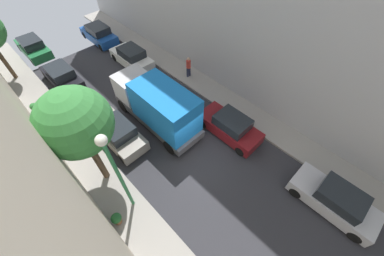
{
  "coord_description": "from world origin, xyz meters",
  "views": [
    {
      "loc": [
        -5.66,
        -5.11,
        11.98
      ],
      "look_at": [
        1.0,
        1.65,
        0.5
      ],
      "focal_mm": 21.53,
      "sensor_mm": 36.0,
      "label": 1
    }
  ],
  "objects_px": {
    "parked_car_right_3": "(132,57)",
    "potted_plant_5": "(62,142)",
    "street_tree_2": "(76,123)",
    "parked_car_left_3": "(33,47)",
    "potted_plant_3": "(117,219)",
    "parked_car_right_2": "(230,126)",
    "delivery_truck": "(157,105)",
    "lamp_post": "(115,167)",
    "parked_car_left_2": "(62,76)",
    "parked_car_right_4": "(99,34)",
    "parked_car_right_1": "(335,200)",
    "pedestrian": "(189,66)",
    "parked_car_left_1": "(118,133)",
    "potted_plant_4": "(34,107)"
  },
  "relations": [
    {
      "from": "parked_car_right_3",
      "to": "potted_plant_5",
      "type": "relative_size",
      "value": 5.44
    },
    {
      "from": "parked_car_right_3",
      "to": "street_tree_2",
      "type": "height_order",
      "value": "street_tree_2"
    },
    {
      "from": "parked_car_left_3",
      "to": "potted_plant_3",
      "type": "xyz_separation_m",
      "value": [
        -2.97,
        -18.08,
        -0.14
      ]
    },
    {
      "from": "parked_car_right_2",
      "to": "delivery_truck",
      "type": "distance_m",
      "value": 4.81
    },
    {
      "from": "delivery_truck",
      "to": "potted_plant_5",
      "type": "xyz_separation_m",
      "value": [
        -5.53,
        2.66,
        -1.23
      ]
    },
    {
      "from": "lamp_post",
      "to": "potted_plant_5",
      "type": "bearing_deg",
      "value": 98.73
    },
    {
      "from": "parked_car_left_2",
      "to": "parked_car_right_4",
      "type": "relative_size",
      "value": 1.0
    },
    {
      "from": "parked_car_right_4",
      "to": "potted_plant_3",
      "type": "bearing_deg",
      "value": -117.61
    },
    {
      "from": "parked_car_left_3",
      "to": "parked_car_right_1",
      "type": "height_order",
      "value": "same"
    },
    {
      "from": "street_tree_2",
      "to": "lamp_post",
      "type": "bearing_deg",
      "value": -86.92
    },
    {
      "from": "delivery_truck",
      "to": "potted_plant_3",
      "type": "height_order",
      "value": "delivery_truck"
    },
    {
      "from": "pedestrian",
      "to": "street_tree_2",
      "type": "bearing_deg",
      "value": -161.37
    },
    {
      "from": "parked_car_right_4",
      "to": "potted_plant_5",
      "type": "xyz_separation_m",
      "value": [
        -8.23,
        -9.7,
        -0.17
      ]
    },
    {
      "from": "parked_car_left_1",
      "to": "parked_car_right_4",
      "type": "xyz_separation_m",
      "value": [
        5.4,
        11.6,
        0.0
      ]
    },
    {
      "from": "delivery_truck",
      "to": "pedestrian",
      "type": "relative_size",
      "value": 3.84
    },
    {
      "from": "delivery_truck",
      "to": "potted_plant_3",
      "type": "distance_m",
      "value": 6.85
    },
    {
      "from": "parked_car_left_3",
      "to": "parked_car_right_2",
      "type": "relative_size",
      "value": 1.0
    },
    {
      "from": "parked_car_left_3",
      "to": "parked_car_left_1",
      "type": "bearing_deg",
      "value": -90.0
    },
    {
      "from": "potted_plant_4",
      "to": "parked_car_right_4",
      "type": "bearing_deg",
      "value": 33.96
    },
    {
      "from": "parked_car_right_1",
      "to": "parked_car_left_3",
      "type": "bearing_deg",
      "value": 102.15
    },
    {
      "from": "parked_car_right_2",
      "to": "potted_plant_4",
      "type": "xyz_separation_m",
      "value": [
        -8.26,
        10.64,
        -0.1
      ]
    },
    {
      "from": "parked_car_left_3",
      "to": "parked_car_right_4",
      "type": "height_order",
      "value": "same"
    },
    {
      "from": "parked_car_right_2",
      "to": "pedestrian",
      "type": "xyz_separation_m",
      "value": [
        2.21,
        6.1,
        0.35
      ]
    },
    {
      "from": "pedestrian",
      "to": "lamp_post",
      "type": "xyz_separation_m",
      "value": [
        -9.51,
        -5.64,
        2.85
      ]
    },
    {
      "from": "lamp_post",
      "to": "parked_car_right_2",
      "type": "bearing_deg",
      "value": -3.63
    },
    {
      "from": "parked_car_right_4",
      "to": "potted_plant_4",
      "type": "distance_m",
      "value": 9.96
    },
    {
      "from": "parked_car_left_2",
      "to": "lamp_post",
      "type": "xyz_separation_m",
      "value": [
        -1.9,
        -12.0,
        3.2
      ]
    },
    {
      "from": "parked_car_left_2",
      "to": "pedestrian",
      "type": "relative_size",
      "value": 2.44
    },
    {
      "from": "parked_car_right_1",
      "to": "lamp_post",
      "type": "xyz_separation_m",
      "value": [
        -7.3,
        7.27,
        3.2
      ]
    },
    {
      "from": "parked_car_right_1",
      "to": "delivery_truck",
      "type": "distance_m",
      "value": 11.03
    },
    {
      "from": "parked_car_left_1",
      "to": "lamp_post",
      "type": "distance_m",
      "value": 5.56
    },
    {
      "from": "potted_plant_5",
      "to": "lamp_post",
      "type": "bearing_deg",
      "value": -81.27
    },
    {
      "from": "parked_car_left_3",
      "to": "parked_car_right_3",
      "type": "distance_m",
      "value": 9.23
    },
    {
      "from": "parked_car_right_4",
      "to": "pedestrian",
      "type": "relative_size",
      "value": 2.44
    },
    {
      "from": "parked_car_right_1",
      "to": "parked_car_right_4",
      "type": "distance_m",
      "value": 23.0
    },
    {
      "from": "delivery_truck",
      "to": "parked_car_right_3",
      "type": "bearing_deg",
      "value": 68.77
    },
    {
      "from": "parked_car_right_3",
      "to": "parked_car_left_3",
      "type": "bearing_deg",
      "value": 125.78
    },
    {
      "from": "parked_car_left_1",
      "to": "potted_plant_4",
      "type": "distance_m",
      "value": 6.68
    },
    {
      "from": "parked_car_left_2",
      "to": "parked_car_left_1",
      "type": "bearing_deg",
      "value": -90.0
    },
    {
      "from": "pedestrian",
      "to": "parked_car_left_3",
      "type": "bearing_deg",
      "value": 121.99
    },
    {
      "from": "parked_car_right_3",
      "to": "potted_plant_5",
      "type": "distance_m",
      "value": 9.28
    },
    {
      "from": "parked_car_left_3",
      "to": "parked_car_right_3",
      "type": "xyz_separation_m",
      "value": [
        5.4,
        -7.49,
        0.0
      ]
    },
    {
      "from": "parked_car_left_3",
      "to": "potted_plant_5",
      "type": "relative_size",
      "value": 5.44
    },
    {
      "from": "potted_plant_5",
      "to": "parked_car_left_1",
      "type": "bearing_deg",
      "value": -33.95
    },
    {
      "from": "parked_car_left_2",
      "to": "parked_car_left_3",
      "type": "bearing_deg",
      "value": 90.0
    },
    {
      "from": "pedestrian",
      "to": "potted_plant_3",
      "type": "distance_m",
      "value": 12.12
    },
    {
      "from": "parked_car_left_3",
      "to": "parked_car_right_2",
      "type": "distance_m",
      "value": 19.06
    },
    {
      "from": "lamp_post",
      "to": "parked_car_left_2",
      "type": "bearing_deg",
      "value": 81.01
    },
    {
      "from": "parked_car_right_2",
      "to": "potted_plant_4",
      "type": "bearing_deg",
      "value": 127.82
    },
    {
      "from": "pedestrian",
      "to": "potted_plant_5",
      "type": "xyz_separation_m",
      "value": [
        -10.43,
        0.4,
        -0.52
      ]
    }
  ]
}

